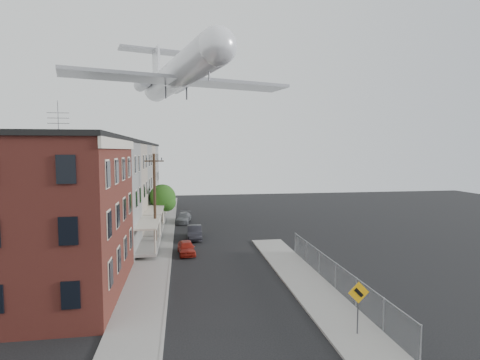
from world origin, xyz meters
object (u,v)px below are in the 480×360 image
object	(u,v)px
warning_sign	(358,300)
car_far	(184,218)
airplane	(177,75)
street_tree	(163,199)
car_near	(186,248)
utility_pole	(155,199)
car_mid	(194,232)

from	to	relation	value
warning_sign	car_far	size ratio (longest dim) A/B	0.65
warning_sign	car_far	distance (m)	32.46
car_far	airplane	size ratio (longest dim) A/B	0.14
street_tree	car_near	size ratio (longest dim) A/B	1.47
warning_sign	street_tree	distance (m)	30.96
warning_sign	utility_pole	size ratio (longest dim) A/B	0.31
warning_sign	car_far	world-z (taller)	warning_sign
car_near	car_mid	size ratio (longest dim) A/B	0.85
street_tree	airplane	world-z (taller)	airplane
warning_sign	utility_pole	xyz separation A→B (m)	(-11.20, 19.03, 2.79)
warning_sign	airplane	distance (m)	34.39
car_mid	airplane	bearing A→B (deg)	103.84
car_near	car_far	size ratio (longest dim) A/B	0.83
warning_sign	car_far	xyz separation A→B (m)	(-8.49, 31.31, -1.26)
street_tree	car_mid	distance (m)	8.19
airplane	car_far	bearing A→B (deg)	76.77
airplane	utility_pole	bearing A→B (deg)	-102.26
car_near	street_tree	bearing A→B (deg)	96.29
car_mid	car_far	xyz separation A→B (m)	(-1.09, 9.25, -0.07)
car_mid	airplane	distance (m)	18.91
warning_sign	street_tree	bearing A→B (deg)	110.58
utility_pole	airplane	size ratio (longest dim) A/B	0.30
car_far	airplane	bearing A→B (deg)	-95.44
street_tree	car_near	world-z (taller)	street_tree
warning_sign	car_near	bearing A→B (deg)	116.99
utility_pole	car_near	distance (m)	5.68
street_tree	airplane	xyz separation A→B (m)	(1.81, -0.11, 14.82)
airplane	car_mid	bearing A→B (deg)	-76.18
utility_pole	street_tree	xyz separation A→B (m)	(0.33, 9.92, -1.22)
airplane	car_near	bearing A→B (deg)	-86.55
car_mid	street_tree	bearing A→B (deg)	116.77
car_near	car_far	bearing A→B (deg)	85.50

